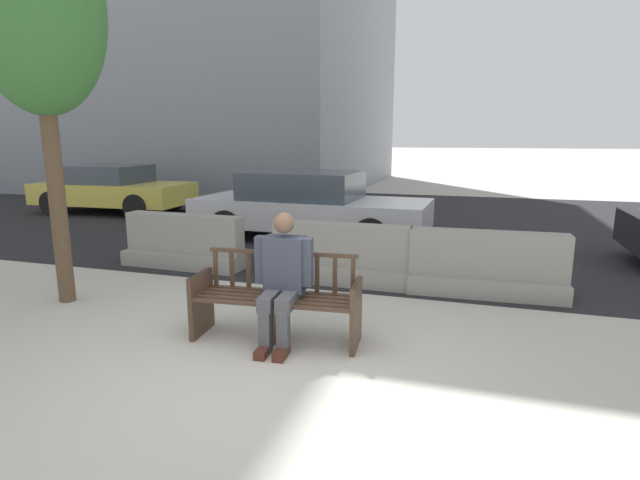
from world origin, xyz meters
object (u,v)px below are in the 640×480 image
(street_bench, at_px, (277,302))
(car_sedan_far, at_px, (309,205))
(jersey_barrier_right, at_px, (486,269))
(seated_person, at_px, (282,276))
(jersey_barrier_left, at_px, (185,245))
(car_taxi_near, at_px, (113,189))
(street_tree, at_px, (37,13))
(jersey_barrier_centre, at_px, (341,258))

(street_bench, distance_m, car_sedan_far, 5.24)
(car_sedan_far, bearing_deg, jersey_barrier_right, -39.45)
(street_bench, xyz_separation_m, seated_person, (0.09, -0.05, 0.29))
(jersey_barrier_left, relative_size, car_taxi_near, 0.48)
(jersey_barrier_left, relative_size, street_tree, 0.43)
(jersey_barrier_right, bearing_deg, seated_person, -130.83)
(car_taxi_near, bearing_deg, car_sedan_far, -16.14)
(car_taxi_near, xyz_separation_m, car_sedan_far, (6.30, -1.82, 0.03))
(seated_person, xyz_separation_m, street_tree, (-3.10, 0.39, 2.73))
(seated_person, bearing_deg, jersey_barrier_right, 49.17)
(street_tree, relative_size, car_sedan_far, 0.97)
(jersey_barrier_centre, distance_m, jersey_barrier_right, 1.98)
(seated_person, relative_size, jersey_barrier_left, 0.65)
(jersey_barrier_right, bearing_deg, street_tree, -159.49)
(car_sedan_far, bearing_deg, street_bench, -74.92)
(street_bench, bearing_deg, car_sedan_far, 105.08)
(seated_person, bearing_deg, street_tree, 172.85)
(seated_person, xyz_separation_m, jersey_barrier_right, (1.98, 2.29, -0.35))
(jersey_barrier_centre, bearing_deg, jersey_barrier_left, 178.10)
(jersey_barrier_centre, height_order, street_tree, street_tree)
(seated_person, relative_size, jersey_barrier_centre, 0.66)
(jersey_barrier_left, bearing_deg, car_taxi_near, 138.39)
(street_bench, distance_m, jersey_barrier_left, 3.45)
(street_bench, xyz_separation_m, car_taxi_near, (-7.66, 6.87, 0.26))
(jersey_barrier_centre, distance_m, street_tree, 4.76)
(seated_person, xyz_separation_m, jersey_barrier_left, (-2.63, 2.38, -0.35))
(jersey_barrier_centre, bearing_deg, street_bench, -91.97)
(street_bench, height_order, street_tree, street_tree)
(street_tree, bearing_deg, jersey_barrier_right, 20.51)
(seated_person, height_order, car_taxi_near, seated_person)
(car_taxi_near, height_order, car_sedan_far, car_sedan_far)
(seated_person, bearing_deg, car_sedan_far, 105.84)
(jersey_barrier_right, xyz_separation_m, car_sedan_far, (-3.42, 2.82, 0.34))
(jersey_barrier_left, relative_size, car_sedan_far, 0.42)
(street_bench, distance_m, jersey_barrier_right, 3.04)
(seated_person, height_order, street_tree, street_tree)
(street_bench, xyz_separation_m, jersey_barrier_left, (-2.54, 2.33, -0.06))
(jersey_barrier_centre, xyz_separation_m, jersey_barrier_left, (-2.62, 0.09, 0.00))
(street_bench, distance_m, car_taxi_near, 10.29)
(street_bench, xyz_separation_m, jersey_barrier_centre, (0.08, 2.24, -0.06))
(car_taxi_near, bearing_deg, seated_person, -41.80)
(car_taxi_near, bearing_deg, jersey_barrier_right, -25.51)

